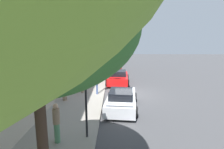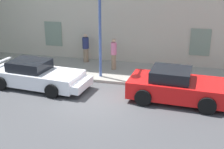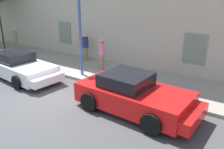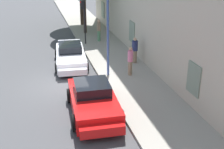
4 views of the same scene
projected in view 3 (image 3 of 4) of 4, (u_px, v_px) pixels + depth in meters
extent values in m
plane|color=#444447|center=(50.00, 98.00, 9.80)|extent=(80.00, 80.00, 0.00)
cube|color=gray|center=(103.00, 72.00, 12.81)|extent=(60.00, 3.40, 0.14)
cube|color=gray|center=(65.00, 33.00, 15.89)|extent=(1.10, 0.06, 1.50)
cube|color=gray|center=(195.00, 49.00, 11.30)|extent=(1.10, 0.06, 1.50)
cube|color=white|center=(19.00, 68.00, 12.01)|extent=(4.64, 2.25, 0.67)
cube|color=black|center=(14.00, 56.00, 12.01)|extent=(1.93, 1.63, 0.46)
cube|color=white|center=(42.00, 78.00, 10.86)|extent=(1.50, 1.80, 0.37)
cylinder|color=black|center=(50.00, 72.00, 11.91)|extent=(0.68, 0.30, 0.66)
cylinder|color=black|center=(17.00, 82.00, 10.57)|extent=(0.68, 0.30, 0.66)
cylinder|color=black|center=(21.00, 62.00, 13.56)|extent=(0.68, 0.30, 0.66)
cube|color=red|center=(133.00, 97.00, 8.56)|extent=(4.30, 2.23, 0.75)
cube|color=black|center=(126.00, 80.00, 8.53)|extent=(1.76, 1.69, 0.48)
cube|color=red|center=(181.00, 114.00, 7.56)|extent=(1.36, 1.90, 0.41)
cylinder|color=black|center=(176.00, 101.00, 8.65)|extent=(0.74, 0.28, 0.73)
cylinder|color=black|center=(151.00, 124.00, 7.15)|extent=(0.74, 0.28, 0.73)
cylinder|color=black|center=(120.00, 86.00, 10.12)|extent=(0.74, 0.28, 0.73)
cylinder|color=black|center=(89.00, 102.00, 8.61)|extent=(0.74, 0.28, 0.73)
cylinder|color=black|center=(2.00, 30.00, 14.92)|extent=(0.10, 0.10, 3.54)
cylinder|color=#3F5999|center=(80.00, 26.00, 11.33)|extent=(0.14, 0.14, 5.08)
cylinder|color=#4C7F59|center=(17.00, 46.00, 16.57)|extent=(0.32, 0.32, 0.87)
cylinder|color=#8C7259|center=(15.00, 36.00, 16.31)|extent=(0.40, 0.40, 0.67)
sphere|color=tan|center=(14.00, 29.00, 16.16)|extent=(0.22, 0.22, 0.22)
cylinder|color=#8C7259|center=(102.00, 62.00, 12.82)|extent=(0.28, 0.28, 0.86)
cylinder|color=pink|center=(102.00, 49.00, 12.56)|extent=(0.35, 0.35, 0.66)
sphere|color=tan|center=(101.00, 40.00, 12.41)|extent=(0.22, 0.22, 0.22)
cylinder|color=#8C7259|center=(86.00, 54.00, 14.60)|extent=(0.43, 0.43, 0.84)
cylinder|color=navy|center=(85.00, 42.00, 14.35)|extent=(0.54, 0.54, 0.64)
sphere|color=tan|center=(85.00, 35.00, 14.20)|extent=(0.22, 0.22, 0.22)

